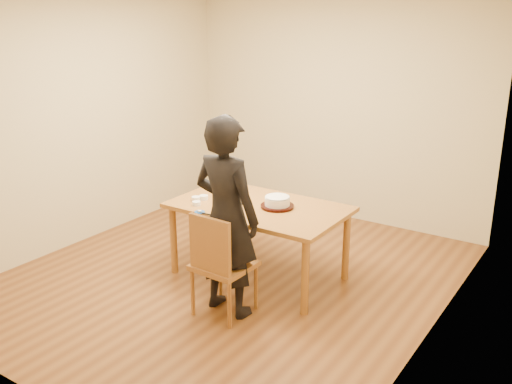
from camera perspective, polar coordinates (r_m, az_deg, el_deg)
The scene contains 16 objects.
room_shell at distance 5.64m, azimuth -0.75°, elevation 5.27°, with size 4.00×4.50×2.70m.
dining_table at distance 5.57m, azimuth 0.29°, elevation -1.53°, with size 1.68×1.00×0.04m, color brown.
dining_chair at distance 5.01m, azimuth -3.20°, elevation -7.33°, with size 0.47×0.47×0.04m, color brown.
cake_plate at distance 5.50m, azimuth 2.14°, elevation -1.44°, with size 0.32×0.32×0.02m, color #AC150B.
cake at distance 5.48m, azimuth 2.15°, elevation -0.93°, with size 0.24×0.24×0.08m, color white.
frosting_dome at distance 5.47m, azimuth 2.15°, elevation -0.42°, with size 0.24×0.24×0.03m, color white.
frosting_tub at distance 5.43m, azimuth -3.40°, elevation -1.41°, with size 0.09×0.09×0.08m, color white.
frosting_lid at distance 5.39m, azimuth -5.66°, elevation -2.00°, with size 0.10×0.10×0.01m, color #164291.
frosting_dollop at distance 5.39m, azimuth -5.66°, elevation -1.87°, with size 0.04×0.04×0.02m, color white.
ramekin_green at distance 5.58m, azimuth -5.98°, elevation -1.14°, with size 0.08×0.08×0.04m, color white.
ramekin_yellow at distance 5.75m, azimuth -5.25°, elevation -0.54°, with size 0.09×0.09×0.04m, color white.
ramekin_multi at distance 5.72m, azimuth -6.03°, elevation -0.67°, with size 0.09×0.09×0.04m, color white.
candy_box_pink at distance 6.08m, azimuth -1.79°, elevation 0.45°, with size 0.12×0.06×0.02m, color #C82F70.
candy_box_green at distance 6.08m, azimuth -1.81°, elevation 0.64°, with size 0.14×0.07×0.02m, color #419D1D.
spatula at distance 5.35m, azimuth -5.16°, elevation -2.17°, with size 0.17×0.02×0.01m, color black.
person at distance 4.87m, azimuth -2.97°, elevation -2.50°, with size 0.65×0.42×1.77m, color black.
Camera 1 is at (3.12, -4.19, 2.58)m, focal length 40.00 mm.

